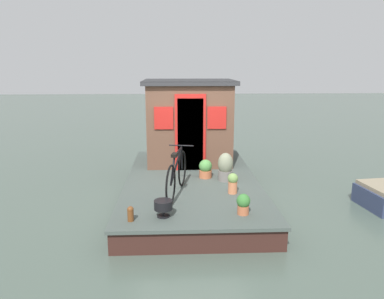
{
  "coord_description": "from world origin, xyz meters",
  "views": [
    {
      "loc": [
        -7.72,
        0.33,
        2.88
      ],
      "look_at": [
        -0.2,
        0.0,
        1.13
      ],
      "focal_mm": 34.2,
      "sensor_mm": 36.0,
      "label": 1
    }
  ],
  "objects_px": {
    "potted_plant_lavender": "(233,183)",
    "potted_plant_thyme": "(205,169)",
    "bicycle": "(177,174)",
    "potted_plant_basil": "(243,204)",
    "charcoal_grill": "(163,206)",
    "mooring_bollard": "(130,213)",
    "houseboat_cabin": "(189,121)",
    "potted_plant_fern": "(225,167)"
  },
  "relations": [
    {
      "from": "potted_plant_fern",
      "to": "mooring_bollard",
      "type": "bearing_deg",
      "value": 138.69
    },
    {
      "from": "houseboat_cabin",
      "to": "bicycle",
      "type": "height_order",
      "value": "houseboat_cabin"
    },
    {
      "from": "potted_plant_lavender",
      "to": "mooring_bollard",
      "type": "xyz_separation_m",
      "value": [
        -1.23,
        1.83,
        -0.08
      ]
    },
    {
      "from": "potted_plant_basil",
      "to": "charcoal_grill",
      "type": "relative_size",
      "value": 1.16
    },
    {
      "from": "potted_plant_lavender",
      "to": "mooring_bollard",
      "type": "height_order",
      "value": "potted_plant_lavender"
    },
    {
      "from": "charcoal_grill",
      "to": "mooring_bollard",
      "type": "distance_m",
      "value": 0.54
    },
    {
      "from": "potted_plant_fern",
      "to": "charcoal_grill",
      "type": "height_order",
      "value": "potted_plant_fern"
    },
    {
      "from": "houseboat_cabin",
      "to": "potted_plant_basil",
      "type": "distance_m",
      "value": 3.7
    },
    {
      "from": "potted_plant_lavender",
      "to": "potted_plant_basil",
      "type": "xyz_separation_m",
      "value": [
        -1.03,
        -0.02,
        -0.03
      ]
    },
    {
      "from": "houseboat_cabin",
      "to": "potted_plant_fern",
      "type": "relative_size",
      "value": 3.68
    },
    {
      "from": "bicycle",
      "to": "potted_plant_basil",
      "type": "distance_m",
      "value": 1.51
    },
    {
      "from": "bicycle",
      "to": "potted_plant_thyme",
      "type": "xyz_separation_m",
      "value": [
        1.05,
        -0.64,
        -0.2
      ]
    },
    {
      "from": "potted_plant_thyme",
      "to": "mooring_bollard",
      "type": "distance_m",
      "value": 2.66
    },
    {
      "from": "bicycle",
      "to": "potted_plant_fern",
      "type": "xyz_separation_m",
      "value": [
        0.83,
        -1.05,
        -0.11
      ]
    },
    {
      "from": "bicycle",
      "to": "potted_plant_fern",
      "type": "distance_m",
      "value": 1.34
    },
    {
      "from": "houseboat_cabin",
      "to": "potted_plant_thyme",
      "type": "bearing_deg",
      "value": -167.89
    },
    {
      "from": "potted_plant_lavender",
      "to": "mooring_bollard",
      "type": "distance_m",
      "value": 2.21
    },
    {
      "from": "houseboat_cabin",
      "to": "charcoal_grill",
      "type": "bearing_deg",
      "value": 171.14
    },
    {
      "from": "houseboat_cabin",
      "to": "potted_plant_basil",
      "type": "relative_size",
      "value": 6.35
    },
    {
      "from": "houseboat_cabin",
      "to": "bicycle",
      "type": "distance_m",
      "value": 2.6
    },
    {
      "from": "potted_plant_lavender",
      "to": "charcoal_grill",
      "type": "bearing_deg",
      "value": 129.3
    },
    {
      "from": "potted_plant_fern",
      "to": "mooring_bollard",
      "type": "xyz_separation_m",
      "value": [
        -2.04,
        1.8,
        -0.16
      ]
    },
    {
      "from": "houseboat_cabin",
      "to": "potted_plant_fern",
      "type": "distance_m",
      "value": 1.97
    },
    {
      "from": "potted_plant_lavender",
      "to": "potted_plant_fern",
      "type": "distance_m",
      "value": 0.82
    },
    {
      "from": "bicycle",
      "to": "potted_plant_fern",
      "type": "height_order",
      "value": "bicycle"
    },
    {
      "from": "charcoal_grill",
      "to": "potted_plant_basil",
      "type": "bearing_deg",
      "value": -87.92
    },
    {
      "from": "houseboat_cabin",
      "to": "charcoal_grill",
      "type": "relative_size",
      "value": 7.37
    },
    {
      "from": "houseboat_cabin",
      "to": "bicycle",
      "type": "bearing_deg",
      "value": 172.58
    },
    {
      "from": "bicycle",
      "to": "charcoal_grill",
      "type": "relative_size",
      "value": 5.89
    },
    {
      "from": "potted_plant_basil",
      "to": "potted_plant_lavender",
      "type": "bearing_deg",
      "value": 1.16
    },
    {
      "from": "potted_plant_thyme",
      "to": "potted_plant_basil",
      "type": "distance_m",
      "value": 2.12
    },
    {
      "from": "potted_plant_thyme",
      "to": "potted_plant_lavender",
      "type": "xyz_separation_m",
      "value": [
        -1.04,
        -0.45,
        0.02
      ]
    },
    {
      "from": "charcoal_grill",
      "to": "mooring_bollard",
      "type": "height_order",
      "value": "charcoal_grill"
    },
    {
      "from": "bicycle",
      "to": "potted_plant_thyme",
      "type": "height_order",
      "value": "bicycle"
    },
    {
      "from": "bicycle",
      "to": "houseboat_cabin",
      "type": "bearing_deg",
      "value": -7.42
    },
    {
      "from": "charcoal_grill",
      "to": "houseboat_cabin",
      "type": "bearing_deg",
      "value": -8.86
    },
    {
      "from": "potted_plant_lavender",
      "to": "potted_plant_fern",
      "type": "height_order",
      "value": "potted_plant_fern"
    },
    {
      "from": "potted_plant_lavender",
      "to": "potted_plant_thyme",
      "type": "bearing_deg",
      "value": 23.22
    },
    {
      "from": "bicycle",
      "to": "potted_plant_thyme",
      "type": "relative_size",
      "value": 4.39
    },
    {
      "from": "potted_plant_thyme",
      "to": "potted_plant_lavender",
      "type": "relative_size",
      "value": 1.01
    },
    {
      "from": "potted_plant_fern",
      "to": "charcoal_grill",
      "type": "distance_m",
      "value": 2.29
    },
    {
      "from": "bicycle",
      "to": "mooring_bollard",
      "type": "distance_m",
      "value": 1.45
    }
  ]
}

